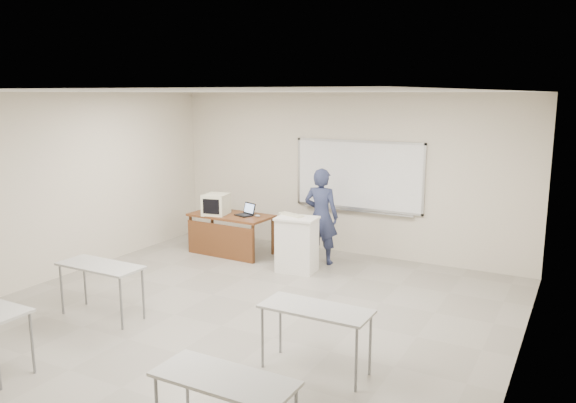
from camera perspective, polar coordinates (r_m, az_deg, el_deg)
The scene contains 10 objects.
floor at distance 7.54m, azimuth -6.78°, elevation -12.47°, with size 7.00×8.00×0.01m, color gray.
whiteboard at distance 10.40m, azimuth 7.14°, elevation 2.56°, with size 2.48×0.10×1.31m.
student_desks at distance 6.32m, azimuth -14.12°, elevation -10.85°, with size 4.40×2.20×0.73m.
instructor_desk at distance 10.51m, azimuth -6.13°, elevation -2.43°, with size 1.55×0.77×0.75m.
podium at distance 9.50m, azimuth 0.91°, elevation -4.37°, with size 0.67×0.49×0.94m.
crt_monitor at distance 10.56m, azimuth -7.33°, elevation -0.28°, with size 0.42×0.47×0.40m.
laptop at distance 10.45m, azimuth -4.37°, elevation -1.10°, with size 0.31×0.28×0.23m.
mouse at distance 10.30m, azimuth -3.12°, elevation -1.45°, with size 0.11×0.07×0.04m, color #929398.
keyboard at distance 9.52m, azimuth 0.34°, elevation -1.35°, with size 0.47×0.16×0.03m, color beige.
presenter at distance 9.89m, azimuth 3.39°, elevation -1.50°, with size 0.62×0.41×1.71m, color black.
Camera 1 is at (4.05, -5.62, 2.98)m, focal length 35.00 mm.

